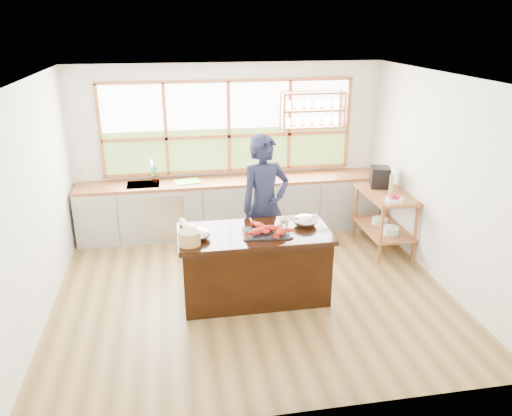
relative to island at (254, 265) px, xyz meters
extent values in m
plane|color=olive|center=(0.00, 0.20, -0.45)|extent=(5.00, 5.00, 0.00)
cube|color=white|center=(0.00, 2.45, 0.90)|extent=(5.00, 0.02, 2.70)
cube|color=white|center=(0.00, -2.05, 0.90)|extent=(5.00, 0.02, 2.70)
cube|color=white|center=(-2.50, 0.20, 0.90)|extent=(0.02, 4.50, 2.70)
cube|color=white|center=(2.50, 0.20, 0.90)|extent=(0.02, 4.50, 2.70)
cube|color=silver|center=(0.00, 0.20, 2.25)|extent=(5.00, 4.50, 0.02)
cube|color=#BC6F3B|center=(0.00, 2.42, 1.25)|extent=(4.05, 0.06, 1.50)
cube|color=white|center=(0.00, 2.44, 1.59)|extent=(3.98, 0.01, 0.75)
cube|color=#446225|center=(0.00, 2.44, 0.87)|extent=(3.98, 0.01, 0.70)
cube|color=#BC6F3B|center=(1.35, 2.31, 1.77)|extent=(1.00, 0.28, 0.03)
cube|color=#BC6F3B|center=(1.35, 2.31, 1.50)|extent=(1.00, 0.28, 0.03)
cube|color=#BC6F3B|center=(1.35, 2.31, 1.22)|extent=(1.00, 0.28, 0.03)
cube|color=#BC6F3B|center=(0.85, 2.31, 1.50)|extent=(0.03, 0.28, 0.55)
cube|color=#BC6F3B|center=(1.85, 2.31, 1.50)|extent=(0.03, 0.28, 0.55)
cube|color=#A7A49E|center=(0.00, 2.14, -0.03)|extent=(4.90, 0.62, 0.85)
cube|color=silver|center=(-1.10, 1.82, -0.02)|extent=(0.60, 0.01, 0.72)
cube|color=#985E29|center=(0.00, 2.14, 0.42)|extent=(4.90, 0.62, 0.05)
cube|color=silver|center=(-1.40, 2.14, 0.37)|extent=(0.50, 0.42, 0.16)
cube|color=#985E29|center=(2.45, 0.60, 0.00)|extent=(0.04, 0.04, 0.90)
cube|color=#985E29|center=(2.45, 1.60, 0.00)|extent=(0.04, 0.04, 0.90)
cube|color=#985E29|center=(1.93, 0.60, 0.00)|extent=(0.04, 0.04, 0.90)
cube|color=#985E29|center=(1.93, 1.60, 0.00)|extent=(0.04, 0.04, 0.90)
cube|color=#985E29|center=(2.19, 1.10, -0.13)|extent=(0.62, 1.10, 0.03)
cube|color=#985E29|center=(2.19, 1.10, 0.42)|extent=(0.62, 1.10, 0.05)
cylinder|color=white|center=(2.19, 0.85, -0.07)|extent=(0.24, 0.24, 0.11)
cylinder|color=white|center=(2.19, 1.25, -0.07)|extent=(0.24, 0.24, 0.09)
cube|color=black|center=(0.00, 0.00, -0.03)|extent=(1.77, 0.82, 0.84)
cube|color=black|center=(0.00, 0.00, 0.42)|extent=(1.85, 0.90, 0.06)
imported|color=#191C35|center=(0.26, 0.68, 0.52)|extent=(0.81, 0.65, 1.94)
imported|color=slate|center=(-1.22, 2.20, 0.58)|extent=(0.16, 0.13, 0.28)
cube|color=#5EC64D|center=(-0.71, 2.14, 0.45)|extent=(0.46, 0.38, 0.01)
cube|color=black|center=(2.19, 1.39, 0.60)|extent=(0.34, 0.36, 0.31)
cylinder|color=#A3AB56|center=(2.24, 1.07, 0.59)|extent=(0.08, 0.08, 0.28)
cylinder|color=white|center=(2.14, 0.73, 0.47)|extent=(0.25, 0.25, 0.05)
sphere|color=#B21B31|center=(2.19, 0.73, 0.52)|extent=(0.07, 0.07, 0.07)
sphere|color=#B21B31|center=(2.16, 0.77, 0.52)|extent=(0.07, 0.07, 0.07)
sphere|color=#B21B31|center=(2.10, 0.76, 0.52)|extent=(0.07, 0.07, 0.07)
sphere|color=#B21B31|center=(2.10, 0.70, 0.52)|extent=(0.07, 0.07, 0.07)
sphere|color=#B21B31|center=(2.16, 0.68, 0.52)|extent=(0.07, 0.07, 0.07)
cube|color=black|center=(0.12, -0.09, 0.45)|extent=(0.59, 0.45, 0.02)
ellipsoid|color=red|center=(0.00, -0.14, 0.50)|extent=(0.23, 0.15, 0.08)
ellipsoid|color=red|center=(0.20, -0.07, 0.50)|extent=(0.23, 0.14, 0.08)
ellipsoid|color=red|center=(0.30, -0.19, 0.50)|extent=(0.21, 0.21, 0.08)
ellipsoid|color=red|center=(0.07, 0.03, 0.50)|extent=(0.18, 0.23, 0.08)
ellipsoid|color=silver|center=(-0.68, -0.09, 0.50)|extent=(0.27, 0.27, 0.13)
ellipsoid|color=silver|center=(0.66, 0.09, 0.51)|extent=(0.30, 0.30, 0.15)
cylinder|color=white|center=(0.33, -0.21, 0.45)|extent=(0.06, 0.06, 0.01)
cylinder|color=white|center=(0.33, -0.21, 0.52)|extent=(0.01, 0.01, 0.13)
ellipsoid|color=white|center=(0.33, -0.21, 0.62)|extent=(0.08, 0.08, 0.10)
cylinder|color=tan|center=(-0.79, -0.24, 0.53)|extent=(0.25, 0.25, 0.16)
cylinder|color=silver|center=(-0.83, 0.27, 0.49)|extent=(0.14, 0.31, 0.08)
camera|label=1|loc=(-0.93, -5.48, 2.86)|focal=35.00mm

